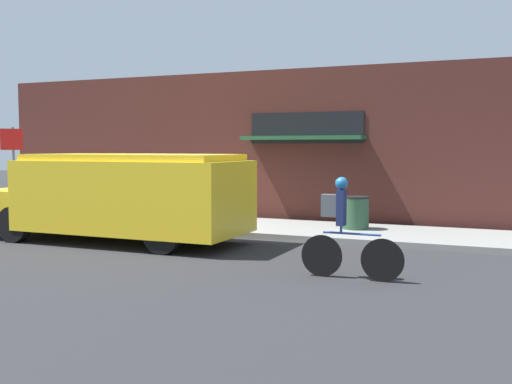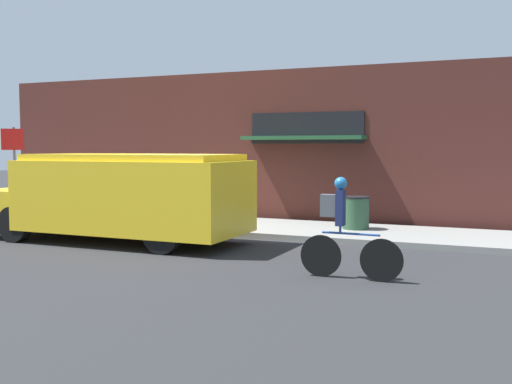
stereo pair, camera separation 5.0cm
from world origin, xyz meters
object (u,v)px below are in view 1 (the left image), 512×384
Objects in this scene: school_bus at (121,195)px; trash_bin at (356,213)px; stop_sign_post at (13,157)px; cyclist at (345,230)px.

trash_bin is at bearing 34.87° from school_bus.
stop_sign_post is (-5.07, 1.96, 0.79)m from school_bus.
stop_sign_post is at bearing 158.60° from school_bus.
trash_bin is (4.51, 3.17, -0.51)m from school_bus.
stop_sign_post is 3.24× the size of trash_bin.
stop_sign_post is at bearing -172.83° from trash_bin.
cyclist is 2.13× the size of trash_bin.
cyclist reaches higher than trash_bin.
cyclist is 11.22m from stop_sign_post.
school_bus is 7.88× the size of trash_bin.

